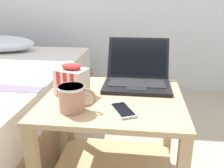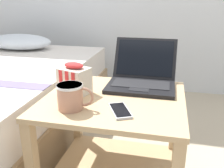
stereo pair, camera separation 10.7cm
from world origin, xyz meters
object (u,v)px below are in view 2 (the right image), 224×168
at_px(snack_bag, 74,79).
at_px(cell_phone, 120,111).
at_px(mug_front_left, 71,96).
at_px(laptop, 142,77).

bearing_deg(snack_bag, cell_phone, -31.50).
height_order(mug_front_left, snack_bag, snack_bag).
bearing_deg(laptop, mug_front_left, -124.82).
bearing_deg(mug_front_left, laptop, 55.18).
bearing_deg(laptop, snack_bag, -147.90).
height_order(snack_bag, cell_phone, snack_bag).
height_order(laptop, snack_bag, laptop).
distance_m(laptop, cell_phone, 0.35).
relative_size(laptop, cell_phone, 2.18).
bearing_deg(cell_phone, snack_bag, 148.50).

